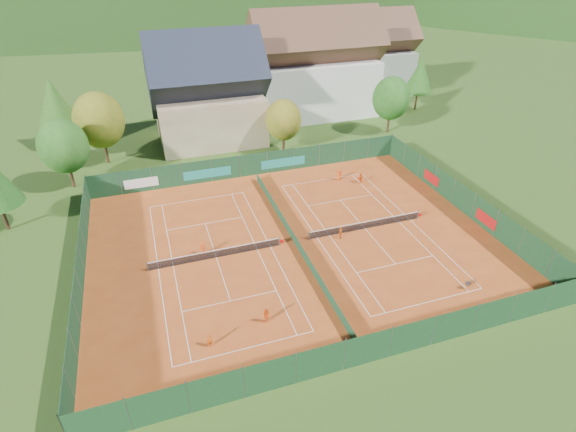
# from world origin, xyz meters

# --- Properties ---
(ground) EXTENTS (600.00, 600.00, 0.00)m
(ground) POSITION_xyz_m (0.00, 0.00, -0.02)
(ground) COLOR #2C4B17
(ground) RESTS_ON ground
(clay_pad) EXTENTS (40.00, 32.00, 0.01)m
(clay_pad) POSITION_xyz_m (0.00, 0.00, 0.01)
(clay_pad) COLOR #B04819
(clay_pad) RESTS_ON ground
(court_markings_left) EXTENTS (11.03, 23.83, 0.00)m
(court_markings_left) POSITION_xyz_m (-8.00, 0.00, 0.01)
(court_markings_left) COLOR white
(court_markings_left) RESTS_ON ground
(court_markings_right) EXTENTS (11.03, 23.83, 0.00)m
(court_markings_right) POSITION_xyz_m (8.00, 0.00, 0.01)
(court_markings_right) COLOR white
(court_markings_right) RESTS_ON ground
(tennis_net_left) EXTENTS (13.30, 0.10, 1.02)m
(tennis_net_left) POSITION_xyz_m (-7.85, 0.00, 0.51)
(tennis_net_left) COLOR #59595B
(tennis_net_left) RESTS_ON ground
(tennis_net_right) EXTENTS (13.30, 0.10, 1.02)m
(tennis_net_right) POSITION_xyz_m (8.15, 0.00, 0.51)
(tennis_net_right) COLOR #59595B
(tennis_net_right) RESTS_ON ground
(court_divider) EXTENTS (0.03, 28.80, 1.00)m
(court_divider) POSITION_xyz_m (0.00, 0.00, 0.50)
(court_divider) COLOR #163C23
(court_divider) RESTS_ON ground
(fence_north) EXTENTS (40.00, 0.10, 3.00)m
(fence_north) POSITION_xyz_m (-0.46, 15.99, 1.47)
(fence_north) COLOR #153C21
(fence_north) RESTS_ON ground
(fence_south) EXTENTS (40.00, 0.04, 3.00)m
(fence_south) POSITION_xyz_m (0.00, -16.00, 1.50)
(fence_south) COLOR #153A1C
(fence_south) RESTS_ON ground
(fence_west) EXTENTS (0.04, 32.00, 3.00)m
(fence_west) POSITION_xyz_m (-20.00, 0.00, 1.50)
(fence_west) COLOR #153920
(fence_west) RESTS_ON ground
(fence_east) EXTENTS (0.09, 32.00, 3.00)m
(fence_east) POSITION_xyz_m (20.00, 0.05, 1.48)
(fence_east) COLOR #153A1E
(fence_east) RESTS_ON ground
(chalet) EXTENTS (16.20, 12.00, 16.00)m
(chalet) POSITION_xyz_m (-3.00, 30.00, 6.62)
(chalet) COLOR #CEB891
(chalet) RESTS_ON ground
(hotel_block_a) EXTENTS (21.60, 11.00, 17.25)m
(hotel_block_a) POSITION_xyz_m (16.00, 36.00, 7.38)
(hotel_block_a) COLOR silver
(hotel_block_a) RESTS_ON ground
(hotel_block_b) EXTENTS (17.28, 10.00, 15.50)m
(hotel_block_b) POSITION_xyz_m (30.00, 44.00, 6.62)
(hotel_block_b) COLOR silver
(hotel_block_b) RESTS_ON ground
(tree_west_front) EXTENTS (5.72, 5.72, 8.69)m
(tree_west_front) POSITION_xyz_m (-22.00, 20.00, 5.39)
(tree_west_front) COLOR #4E2D1B
(tree_west_front) RESTS_ON ground
(tree_west_mid) EXTENTS (6.44, 6.44, 9.78)m
(tree_west_mid) POSITION_xyz_m (-18.00, 26.00, 6.07)
(tree_west_mid) COLOR #412817
(tree_west_mid) RESTS_ON ground
(tree_west_back) EXTENTS (5.60, 5.60, 10.00)m
(tree_west_back) POSITION_xyz_m (-24.00, 34.00, 6.74)
(tree_west_back) COLOR #443018
(tree_west_back) RESTS_ON ground
(tree_center) EXTENTS (5.01, 5.01, 7.60)m
(tree_center) POSITION_xyz_m (6.00, 22.00, 4.72)
(tree_center) COLOR #4C2B1B
(tree_center) RESTS_ON ground
(tree_east_front) EXTENTS (5.72, 5.72, 8.69)m
(tree_east_front) POSITION_xyz_m (24.00, 24.00, 5.39)
(tree_east_front) COLOR #482D19
(tree_east_front) RESTS_ON ground
(tree_east_mid) EXTENTS (5.04, 5.04, 9.00)m
(tree_east_mid) POSITION_xyz_m (34.00, 32.00, 6.06)
(tree_east_mid) COLOR #402E17
(tree_east_mid) RESTS_ON ground
(tree_east_back) EXTENTS (7.15, 7.15, 10.86)m
(tree_east_back) POSITION_xyz_m (26.00, 40.00, 6.74)
(tree_east_back) COLOR #4B2C1A
(tree_east_back) RESTS_ON ground
(mountain_backdrop) EXTENTS (820.00, 530.00, 242.00)m
(mountain_backdrop) POSITION_xyz_m (28.54, 233.48, -39.64)
(mountain_backdrop) COLOR black
(mountain_backdrop) RESTS_ON ground
(ball_hopper) EXTENTS (0.34, 0.34, 0.80)m
(ball_hopper) POSITION_xyz_m (12.16, -11.48, 0.56)
(ball_hopper) COLOR slate
(ball_hopper) RESTS_ON ground
(loose_ball_0) EXTENTS (0.07, 0.07, 0.07)m
(loose_ball_0) POSITION_xyz_m (-11.80, -3.32, 0.03)
(loose_ball_0) COLOR #CCD833
(loose_ball_0) RESTS_ON ground
(loose_ball_1) EXTENTS (0.07, 0.07, 0.07)m
(loose_ball_1) POSITION_xyz_m (3.61, -9.70, 0.03)
(loose_ball_1) COLOR #CCD833
(loose_ball_1) RESTS_ON ground
(player_left_near) EXTENTS (0.53, 0.41, 1.29)m
(player_left_near) POSITION_xyz_m (-10.52, -10.85, 0.64)
(player_left_near) COLOR #CE5312
(player_left_near) RESTS_ON ground
(player_left_mid) EXTENTS (0.88, 0.82, 1.45)m
(player_left_mid) POSITION_xyz_m (-5.77, -9.84, 0.72)
(player_left_mid) COLOR #FE5C16
(player_left_mid) RESTS_ON ground
(player_left_far) EXTENTS (1.02, 0.73, 1.43)m
(player_left_far) POSITION_xyz_m (-9.08, 0.95, 0.72)
(player_left_far) COLOR #EB4C14
(player_left_far) RESTS_ON ground
(player_right_near) EXTENTS (0.79, 0.77, 1.33)m
(player_right_near) POSITION_xyz_m (4.75, -0.77, 0.66)
(player_right_near) COLOR orange
(player_right_near) RESTS_ON ground
(player_right_far_a) EXTENTS (0.83, 0.67, 1.48)m
(player_right_far_a) POSITION_xyz_m (9.92, 11.23, 0.74)
(player_right_far_a) COLOR #F65015
(player_right_far_a) RESTS_ON ground
(player_right_far_b) EXTENTS (1.37, 1.00, 1.44)m
(player_right_far_b) POSITION_xyz_m (12.16, 9.61, 0.72)
(player_right_far_b) COLOR orange
(player_right_far_b) RESTS_ON ground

